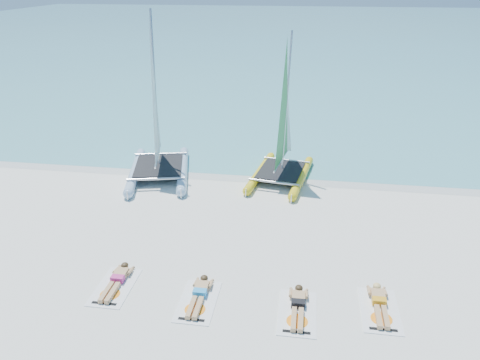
# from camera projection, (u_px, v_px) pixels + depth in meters

# --- Properties ---
(ground) EXTENTS (140.00, 140.00, 0.00)m
(ground) POSITION_uv_depth(u_px,v_px,m) (222.00, 240.00, 15.69)
(ground) COLOR silver
(ground) RESTS_ON ground
(sea) EXTENTS (140.00, 115.00, 0.01)m
(sea) POSITION_uv_depth(u_px,v_px,m) (296.00, 30.00, 72.63)
(sea) COLOR #6CB4B1
(sea) RESTS_ON ground
(wet_sand_strip) EXTENTS (140.00, 1.40, 0.01)m
(wet_sand_strip) POSITION_uv_depth(u_px,v_px,m) (245.00, 176.00, 20.66)
(wet_sand_strip) COLOR silver
(wet_sand_strip) RESTS_ON ground
(catamaran_blue) EXTENTS (3.62, 5.65, 7.12)m
(catamaran_blue) POSITION_uv_depth(u_px,v_px,m) (156.00, 128.00, 20.01)
(catamaran_blue) COLOR #A5C2D9
(catamaran_blue) RESTS_ON ground
(catamaran_yellow) EXTENTS (2.86, 5.06, 6.29)m
(catamaran_yellow) POSITION_uv_depth(u_px,v_px,m) (284.00, 132.00, 19.99)
(catamaran_yellow) COLOR yellow
(catamaran_yellow) RESTS_ON ground
(towel_a) EXTENTS (1.00, 1.85, 0.02)m
(towel_a) POSITION_uv_depth(u_px,v_px,m) (115.00, 287.00, 13.34)
(towel_a) COLOR white
(towel_a) RESTS_ON ground
(sunbather_a) EXTENTS (0.37, 1.73, 0.26)m
(sunbather_a) POSITION_uv_depth(u_px,v_px,m) (117.00, 280.00, 13.47)
(sunbather_a) COLOR tan
(sunbather_a) RESTS_ON towel_a
(towel_b) EXTENTS (1.00, 1.85, 0.02)m
(towel_b) POSITION_uv_depth(u_px,v_px,m) (198.00, 301.00, 12.76)
(towel_b) COLOR white
(towel_b) RESTS_ON ground
(sunbather_b) EXTENTS (0.37, 1.73, 0.26)m
(sunbather_b) POSITION_uv_depth(u_px,v_px,m) (199.00, 294.00, 12.88)
(sunbather_b) COLOR tan
(sunbather_b) RESTS_ON towel_b
(towel_c) EXTENTS (1.00, 1.85, 0.02)m
(towel_c) POSITION_uv_depth(u_px,v_px,m) (298.00, 313.00, 12.33)
(towel_c) COLOR white
(towel_c) RESTS_ON ground
(sunbather_c) EXTENTS (0.37, 1.73, 0.26)m
(sunbather_c) POSITION_uv_depth(u_px,v_px,m) (298.00, 305.00, 12.46)
(sunbather_c) COLOR tan
(sunbather_c) RESTS_ON towel_c
(towel_d) EXTENTS (1.00, 1.85, 0.02)m
(towel_d) POSITION_uv_depth(u_px,v_px,m) (380.00, 310.00, 12.42)
(towel_d) COLOR white
(towel_d) RESTS_ON ground
(sunbather_d) EXTENTS (0.37, 1.73, 0.26)m
(sunbather_d) POSITION_uv_depth(u_px,v_px,m) (379.00, 302.00, 12.55)
(sunbather_d) COLOR tan
(sunbather_d) RESTS_ON towel_d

